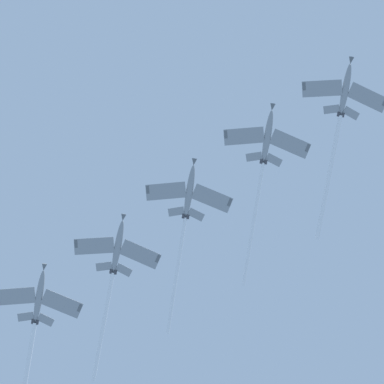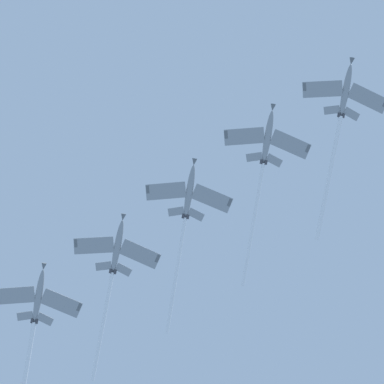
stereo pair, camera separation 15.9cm
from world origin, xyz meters
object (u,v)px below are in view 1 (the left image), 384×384
at_px(jet_fourth, 113,271).
at_px(jet_lead, 339,124).
at_px(jet_fifth, 34,329).
at_px(jet_second, 264,160).
at_px(jet_third, 186,214).

bearing_deg(jet_fourth, jet_lead, -126.03).
height_order(jet_fourth, jet_fifth, jet_fourth).
bearing_deg(jet_second, jet_third, 51.87).
xyz_separation_m(jet_second, jet_third, (13.17, 16.78, -1.83)).
height_order(jet_second, jet_fifth, jet_second).
xyz_separation_m(jet_third, jet_fourth, (13.51, 15.64, -2.39)).
distance_m(jet_third, jet_fifth, 43.01).
height_order(jet_second, jet_third, jet_second).
bearing_deg(jet_fifth, jet_second, -129.30).
xyz_separation_m(jet_second, jet_fourth, (26.69, 32.42, -4.22)).
relative_size(jet_fourth, jet_fifth, 0.94).
bearing_deg(jet_fifth, jet_lead, -126.82).
relative_size(jet_second, jet_fifth, 1.01).
distance_m(jet_third, jet_fourth, 20.81).
relative_size(jet_third, jet_fifth, 0.98).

